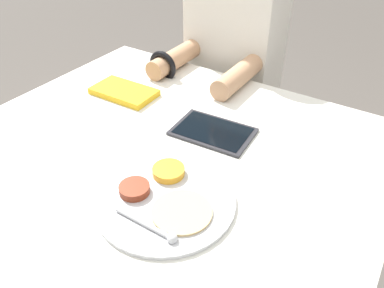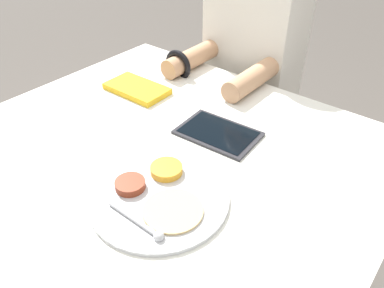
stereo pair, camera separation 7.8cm
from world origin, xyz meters
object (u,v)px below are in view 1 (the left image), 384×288
Objects in this scene: thali_tray at (165,198)px; red_notebook at (124,92)px; tablet_device at (213,132)px; person_diner at (230,96)px.

thali_tray reaches higher than red_notebook.
thali_tray reaches higher than tablet_device.
thali_tray is 1.48× the size of red_notebook.
red_notebook is (-0.40, 0.32, 0.00)m from thali_tray.
red_notebook is at bearing 174.75° from tablet_device.
red_notebook reaches higher than tablet_device.
tablet_device is (-0.04, 0.29, -0.00)m from thali_tray.
person_diner reaches higher than thali_tray.
thali_tray is at bearing -81.15° from tablet_device.
tablet_device is at bearing -5.25° from red_notebook.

